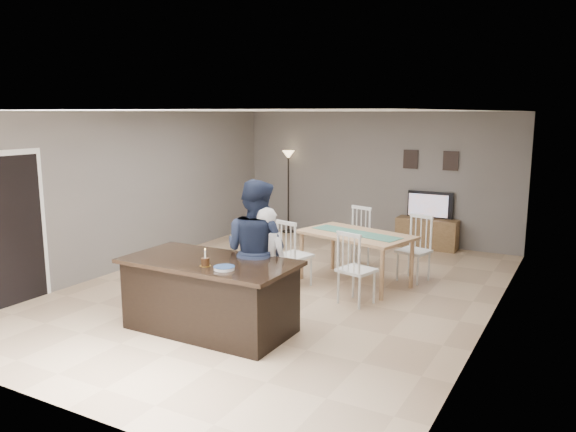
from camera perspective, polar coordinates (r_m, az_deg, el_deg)
The scene contains 14 objects.
floor at distance 8.65m, azimuth -0.64°, elevation -7.56°, with size 8.00×8.00×0.00m, color tan.
room_shell at distance 8.29m, azimuth -0.66°, elevation 3.53°, with size 8.00×8.00×8.00m.
kitchen_island at distance 7.08m, azimuth -7.91°, elevation -7.94°, with size 2.15×1.10×0.90m.
tv_console at distance 11.54m, azimuth 13.92°, elevation -1.74°, with size 1.20×0.40×0.60m, color brown.
television at distance 11.51m, azimuth 14.14°, elevation 1.07°, with size 0.91×0.12×0.53m, color black.
tv_screen_glow at distance 11.43m, azimuth 14.03°, elevation 1.05°, with size 0.78×0.78×0.00m, color #D25517.
picture_frames at distance 11.55m, azimuth 14.27°, elevation 5.53°, with size 1.10×0.02×0.38m.
doorway at distance 8.68m, azimuth -26.15°, elevation -0.03°, with size 0.00×2.10×2.65m.
woman at distance 7.17m, azimuth -2.19°, elevation -5.06°, with size 0.56×0.36×1.52m, color silver.
man at distance 7.20m, azimuth -3.27°, elevation -3.60°, with size 0.90×0.70×1.86m, color #192138.
birthday_cake at distance 6.69m, azimuth -8.40°, elevation -4.62°, with size 0.14×0.14×0.21m.
plate_stack at distance 6.51m, azimuth -6.51°, elevation -5.27°, with size 0.25×0.25×0.04m.
dining_table at distance 8.90m, azimuth 6.87°, elevation -2.63°, with size 2.09×2.31×1.06m.
floor_lamp at distance 12.56m, azimuth 0.04°, elevation 4.77°, with size 0.28×0.28×1.85m.
Camera 1 is at (4.06, -7.16, 2.68)m, focal length 35.00 mm.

